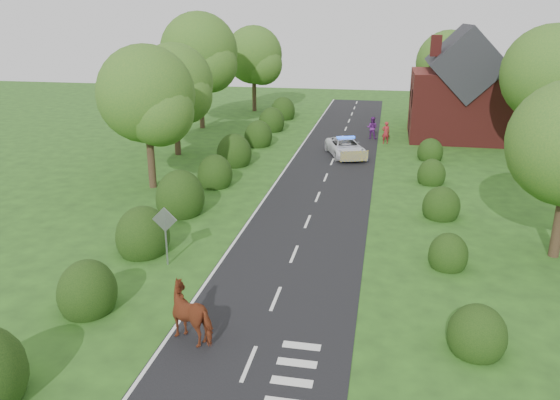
% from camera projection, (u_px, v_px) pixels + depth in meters
% --- Properties ---
extents(ground, '(120.00, 120.00, 0.00)m').
position_uv_depth(ground, '(276.00, 299.00, 19.95)').
color(ground, '#254519').
extents(road, '(6.00, 70.00, 0.02)m').
position_uv_depth(road, '(324.00, 182.00, 33.88)').
color(road, black).
rests_on(road, ground).
extents(road_markings, '(4.96, 70.00, 0.01)m').
position_uv_depth(road_markings, '(293.00, 190.00, 32.24)').
color(road_markings, white).
rests_on(road_markings, road).
extents(hedgerow_left, '(2.75, 50.41, 3.00)m').
position_uv_depth(hedgerow_left, '(206.00, 180.00, 31.76)').
color(hedgerow_left, black).
rests_on(hedgerow_left, ground).
extents(hedgerow_right, '(2.10, 45.78, 2.10)m').
position_uv_depth(hedgerow_right, '(439.00, 199.00, 28.98)').
color(hedgerow_right, black).
rests_on(hedgerow_right, ground).
extents(tree_left_a, '(5.74, 5.60, 8.38)m').
position_uv_depth(tree_left_a, '(149.00, 99.00, 31.02)').
color(tree_left_a, '#332316').
rests_on(tree_left_a, ground).
extents(tree_left_b, '(5.74, 5.60, 8.07)m').
position_uv_depth(tree_left_b, '(177.00, 86.00, 38.82)').
color(tree_left_b, '#332316').
rests_on(tree_left_b, ground).
extents(tree_left_c, '(6.97, 6.80, 10.22)m').
position_uv_depth(tree_left_c, '(202.00, 55.00, 47.87)').
color(tree_left_c, '#332316').
rests_on(tree_left_c, ground).
extents(tree_left_d, '(6.15, 6.00, 8.89)m').
position_uv_depth(tree_left_d, '(256.00, 57.00, 57.02)').
color(tree_left_d, '#332316').
rests_on(tree_left_d, ground).
extents(tree_right_b, '(6.56, 6.40, 9.40)m').
position_uv_depth(tree_right_b, '(555.00, 78.00, 35.72)').
color(tree_right_b, '#332316').
rests_on(tree_right_b, ground).
extents(tree_right_c, '(6.15, 6.00, 8.58)m').
position_uv_depth(tree_right_c, '(451.00, 65.00, 51.70)').
color(tree_right_c, '#332316').
rests_on(tree_right_c, ground).
extents(road_sign, '(1.06, 0.08, 2.53)m').
position_uv_depth(road_sign, '(165.00, 228.00, 22.18)').
color(road_sign, gray).
rests_on(road_sign, ground).
extents(house, '(8.00, 7.40, 9.17)m').
position_uv_depth(house, '(461.00, 93.00, 44.87)').
color(house, maroon).
rests_on(house, ground).
extents(cow, '(2.40, 1.79, 1.52)m').
position_uv_depth(cow, '(194.00, 316.00, 17.37)').
color(cow, maroon).
rests_on(cow, ground).
extents(police_van, '(3.64, 5.24, 1.47)m').
position_uv_depth(police_van, '(345.00, 147.00, 39.90)').
color(police_van, silver).
rests_on(police_van, ground).
extents(pedestrian_red, '(0.75, 0.60, 1.78)m').
position_uv_depth(pedestrian_red, '(386.00, 133.00, 43.77)').
color(pedestrian_red, maroon).
rests_on(pedestrian_red, ground).
extents(pedestrian_purple, '(1.02, 0.86, 1.85)m').
position_uv_depth(pedestrian_purple, '(372.00, 128.00, 45.50)').
color(pedestrian_purple, '#5C1E71').
rests_on(pedestrian_purple, ground).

